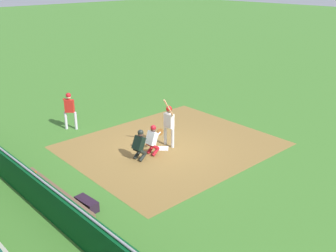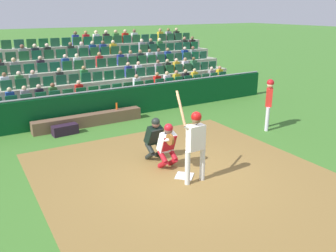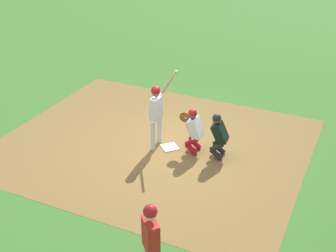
# 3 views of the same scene
# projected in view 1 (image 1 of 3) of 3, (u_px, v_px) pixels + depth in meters

# --- Properties ---
(ground_plane) EXTENTS (160.00, 160.00, 0.00)m
(ground_plane) POSITION_uv_depth(u_px,v_px,m) (163.00, 149.00, 16.67)
(ground_plane) COLOR #3D7329
(infield_dirt_patch) EXTENTS (7.37, 8.66, 0.01)m
(infield_dirt_patch) POSITION_uv_depth(u_px,v_px,m) (172.00, 145.00, 16.99)
(infield_dirt_patch) COLOR olive
(infield_dirt_patch) RESTS_ON ground_plane
(home_plate_marker) EXTENTS (0.62, 0.62, 0.02)m
(home_plate_marker) POSITION_uv_depth(u_px,v_px,m) (163.00, 148.00, 16.67)
(home_plate_marker) COLOR white
(home_plate_marker) RESTS_ON infield_dirt_patch
(batter_at_plate) EXTENTS (0.61, 0.66, 2.28)m
(batter_at_plate) POSITION_uv_depth(u_px,v_px,m) (169.00, 121.00, 16.52)
(batter_at_plate) COLOR silver
(batter_at_plate) RESTS_ON ground_plane
(catcher_crouching) EXTENTS (0.47, 0.72, 1.30)m
(catcher_crouching) POSITION_uv_depth(u_px,v_px,m) (153.00, 138.00, 15.92)
(catcher_crouching) COLOR #AA151F
(catcher_crouching) RESTS_ON ground_plane
(home_plate_umpire) EXTENTS (0.49, 0.49, 1.29)m
(home_plate_umpire) POSITION_uv_depth(u_px,v_px,m) (140.00, 144.00, 15.47)
(home_plate_umpire) COLOR black
(home_plate_umpire) RESTS_ON ground_plane
(dugout_wall) EXTENTS (16.76, 0.24, 1.19)m
(dugout_wall) POSITION_uv_depth(u_px,v_px,m) (30.00, 185.00, 12.67)
(dugout_wall) COLOR #07411B
(dugout_wall) RESTS_ON ground_plane
(dugout_bench) EXTENTS (4.10, 0.40, 0.44)m
(dugout_bench) POSITION_uv_depth(u_px,v_px,m) (56.00, 196.00, 12.72)
(dugout_bench) COLOR brown
(dugout_bench) RESTS_ON ground_plane
(water_bottle_on_bench) EXTENTS (0.07, 0.07, 0.26)m
(water_bottle_on_bench) POSITION_uv_depth(u_px,v_px,m) (36.00, 175.00, 13.33)
(water_bottle_on_bench) COLOR #D95117
(water_bottle_on_bench) RESTS_ON dugout_bench
(equipment_duffel_bag) EXTENTS (0.88, 0.41, 0.35)m
(equipment_duffel_bag) POSITION_uv_depth(u_px,v_px,m) (87.00, 204.00, 12.36)
(equipment_duffel_bag) COLOR #271828
(equipment_duffel_bag) RESTS_ON ground_plane
(on_deck_batter) EXTENTS (0.54, 0.51, 1.82)m
(on_deck_batter) POSITION_uv_depth(u_px,v_px,m) (69.00, 107.00, 18.39)
(on_deck_batter) COLOR silver
(on_deck_batter) RESTS_ON ground_plane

